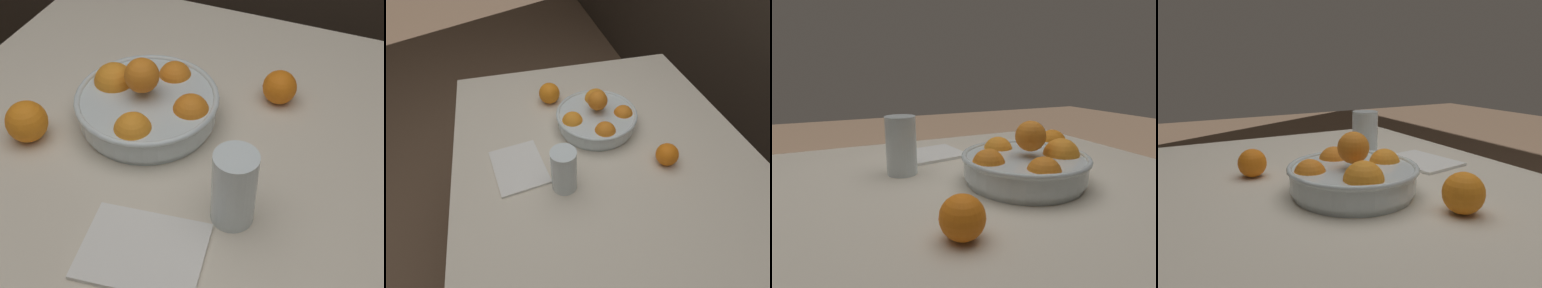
{
  "view_description": "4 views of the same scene",
  "coord_description": "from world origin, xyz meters",
  "views": [
    {
      "loc": [
        0.28,
        -0.72,
        1.45
      ],
      "look_at": [
        0.02,
        -0.08,
        0.8
      ],
      "focal_mm": 50.0,
      "sensor_mm": 36.0,
      "label": 1
    },
    {
      "loc": [
        0.67,
        -0.27,
        1.45
      ],
      "look_at": [
        0.03,
        -0.1,
        0.81
      ],
      "focal_mm": 28.0,
      "sensor_mm": 36.0,
      "label": 2
    },
    {
      "loc": [
        0.27,
        0.54,
        0.99
      ],
      "look_at": [
        -0.02,
        -0.11,
        0.81
      ],
      "focal_mm": 28.0,
      "sensor_mm": 36.0,
      "label": 3
    },
    {
      "loc": [
        -0.8,
        0.38,
        1.03
      ],
      "look_at": [
        0.01,
        -0.05,
        0.82
      ],
      "focal_mm": 35.0,
      "sensor_mm": 36.0,
      "label": 4
    }
  ],
  "objects": [
    {
      "name": "ground_plane",
      "position": [
        0.0,
        0.0,
        0.0
      ],
      "size": [
        12.0,
        12.0,
        0.0
      ],
      "primitive_type": "plane",
      "color": "brown"
    },
    {
      "name": "dining_table",
      "position": [
        0.0,
        0.0,
        0.66
      ],
      "size": [
        1.15,
        0.99,
        0.74
      ],
      "color": "beige",
      "rests_on": "ground_plane"
    },
    {
      "name": "fruit_bowl",
      "position": [
        -0.12,
        0.01,
        0.78
      ],
      "size": [
        0.29,
        0.29,
        0.14
      ],
      "color": "silver",
      "rests_on": "dining_table"
    },
    {
      "name": "juice_glass",
      "position": [
        0.12,
        -0.16,
        0.8
      ],
      "size": [
        0.07,
        0.07,
        0.14
      ],
      "color": "#F4A314",
      "rests_on": "dining_table"
    },
    {
      "name": "orange_loose_near_bowl",
      "position": [
        -0.31,
        -0.13,
        0.78
      ],
      "size": [
        0.08,
        0.08,
        0.08
      ],
      "primitive_type": "sphere",
      "color": "orange",
      "rests_on": "dining_table"
    },
    {
      "name": "orange_loose_front",
      "position": [
        0.11,
        0.17,
        0.78
      ],
      "size": [
        0.07,
        0.07,
        0.07
      ],
      "primitive_type": "sphere",
      "color": "orange",
      "rests_on": "dining_table"
    },
    {
      "name": "napkin",
      "position": [
        0.01,
        -0.29,
        0.74
      ],
      "size": [
        0.22,
        0.18,
        0.01
      ],
      "primitive_type": "cube",
      "rotation": [
        0.0,
        0.0,
        0.15
      ],
      "color": "white",
      "rests_on": "dining_table"
    }
  ]
}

